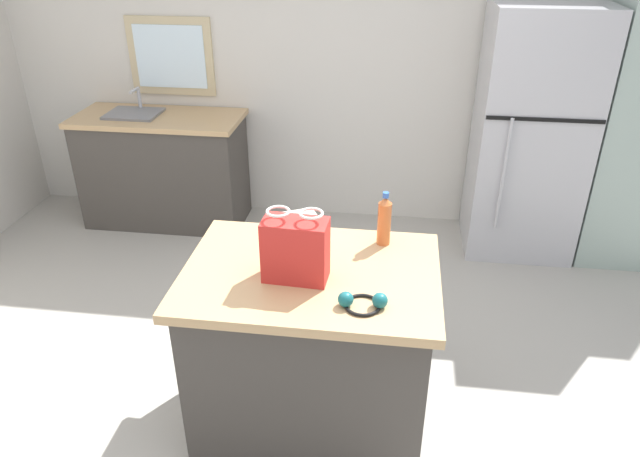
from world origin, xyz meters
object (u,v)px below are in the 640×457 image
Objects in this scene: tall_cabinet at (636,115)px; ear_defenders at (363,302)px; small_box at (299,227)px; refrigerator at (530,135)px; shopping_bag at (295,249)px; bottle at (384,221)px; kitchen_island at (311,348)px.

tall_cabinet is 2.81m from ear_defenders.
tall_cabinet is 2.68m from small_box.
refrigerator is 5.52× the size of shopping_bag.
bottle is at bearing 44.39° from shopping_bag.
ear_defenders is at bearing -29.73° from shopping_bag.
tall_cabinet is at bearing 40.02° from small_box.
small_box is (-1.38, -1.72, 0.07)m from refrigerator.
shopping_bag reaches higher than kitchen_island.
bottle is 1.33× the size of ear_defenders.
refrigerator is 2.20m from small_box.
shopping_bag reaches higher than ear_defenders.
small_box is 0.61m from ear_defenders.
kitchen_island is 0.53× the size of tall_cabinet.
tall_cabinet is 13.25× the size of small_box.
small_box is at bearing -176.59° from bottle.
shopping_bag is at bearing -134.44° from tall_cabinet.
shopping_bag is at bearing 150.27° from ear_defenders.
bottle is (-0.98, -1.70, 0.12)m from refrigerator.
ear_defenders is (-1.71, -2.22, -0.15)m from tall_cabinet.
kitchen_island is 0.58m from small_box.
kitchen_island is at bearing -70.29° from small_box.
ear_defenders is at bearing -55.81° from small_box.
refrigerator is (1.28, 1.98, 0.44)m from kitchen_island.
tall_cabinet is at bearing 45.56° from shopping_bag.
kitchen_island is 0.70m from bottle.
bottle reaches higher than ear_defenders.
refrigerator reaches higher than small_box.
tall_cabinet reaches higher than refrigerator.
small_box is at bearing -128.67° from refrigerator.
small_box is (-0.04, 0.33, -0.07)m from shopping_bag.
small_box reaches higher than ear_defenders.
tall_cabinet is at bearing 0.02° from refrigerator.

